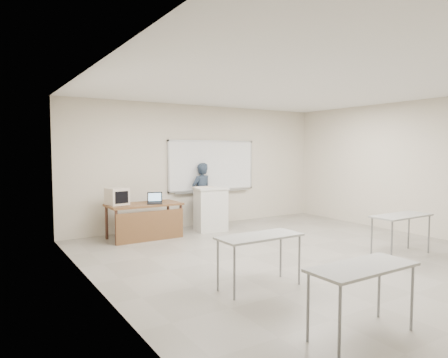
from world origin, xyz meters
TOP-DOWN VIEW (x-y plane):
  - floor at (0.00, 0.00)m, footprint 7.00×8.00m
  - whiteboard at (0.30, 3.97)m, footprint 2.48×0.10m
  - student_desks at (-0.00, -1.35)m, footprint 4.40×2.20m
  - instructor_desk at (-1.80, 3.19)m, footprint 1.55×0.77m
  - podium at (-0.20, 3.20)m, footprint 0.73×0.53m
  - crt_monitor at (-2.35, 3.43)m, footprint 0.38×0.43m
  - laptop at (-1.63, 3.17)m, footprint 0.32×0.30m
  - mouse at (-1.60, 3.35)m, footprint 0.12×0.09m
  - keyboard at (-0.35, 3.28)m, footprint 0.51×0.23m
  - presenter at (-0.07, 3.87)m, footprint 0.64×0.50m

SIDE VIEW (x-z plane):
  - floor at x=0.00m, z-range -0.01..0.00m
  - podium at x=-0.20m, z-range 0.00..1.02m
  - instructor_desk at x=-1.80m, z-range 0.18..0.93m
  - student_desks at x=0.00m, z-range 0.31..1.04m
  - mouse at x=-1.60m, z-range 0.75..0.79m
  - presenter at x=-0.07m, z-range 0.00..1.58m
  - laptop at x=-1.63m, z-range 0.69..0.92m
  - crt_monitor at x=-2.35m, z-range 0.74..1.10m
  - keyboard at x=-0.35m, z-range 1.02..1.05m
  - whiteboard at x=0.30m, z-range 0.83..2.14m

